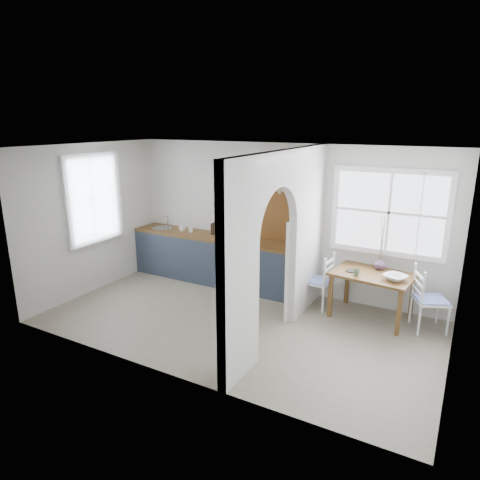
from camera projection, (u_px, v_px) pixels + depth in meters
The scene contains 26 objects.
floor at pixel (237, 322), 6.50m from camera, with size 5.80×3.20×0.01m, color gray.
ceiling at pixel (237, 148), 5.80m from camera, with size 5.80×3.20×0.01m, color silver.
walls at pixel (237, 240), 6.15m from camera, with size 5.81×3.21×2.60m.
partition at pixel (284, 235), 5.83m from camera, with size 0.12×3.20×2.60m.
kitchen_window at pixel (92, 199), 7.39m from camera, with size 0.10×1.16×1.50m, color white, non-canonical shape.
nook_window at pixel (389, 213), 6.54m from camera, with size 1.76×0.10×1.30m, color white, non-canonical shape.
counter at pixel (219, 259), 8.02m from camera, with size 3.50×0.60×0.90m.
sink at pixel (162, 228), 8.48m from camera, with size 0.40×0.40×0.02m, color #AEB2B9.
backsplash at pixel (270, 215), 7.56m from camera, with size 1.65×0.03×0.90m, color brown.
shelf at pixel (269, 178), 7.31m from camera, with size 1.75×0.20×0.21m.
pendant_lamp at pixel (280, 190), 6.89m from camera, with size 0.26×0.26×0.16m, color #EFE5C0.
utensil_rail at pixel (300, 222), 6.58m from camera, with size 0.02×0.02×0.50m, color #AEB2B9.
dining_table at pixel (371, 296), 6.57m from camera, with size 1.16×0.77×0.73m, color brown, non-canonical shape.
chair_left at pixel (317, 280), 6.97m from camera, with size 0.41×0.41×0.91m, color white, non-canonical shape.
chair_right at pixel (431, 299), 6.16m from camera, with size 0.44×0.44×0.95m, color white, non-canonical shape.
kettle at pixel (299, 243), 7.07m from camera, with size 0.18×0.15×0.22m, color white, non-canonical shape.
mug_a at pixel (191, 230), 8.14m from camera, with size 0.11×0.11×0.10m, color white.
mug_b at pixel (182, 228), 8.23m from camera, with size 0.13×0.13×0.11m, color silver.
knife_block at pixel (215, 229), 7.99m from camera, with size 0.10×0.14×0.21m, color black.
jar at pixel (221, 232), 7.88m from camera, with size 0.09×0.09×0.15m, color #978B51.
towel_magenta at pixel (297, 291), 6.98m from camera, with size 0.02×0.03×0.57m, color #A32245.
towel_orange at pixel (296, 293), 6.95m from camera, with size 0.02×0.03×0.49m, color #E34F01.
bowl at pixel (395, 277), 6.20m from camera, with size 0.32×0.32×0.08m, color white.
table_cup at pixel (357, 272), 6.38m from camera, with size 0.10×0.10×0.10m, color #547154.
plate at pixel (352, 271), 6.56m from camera, with size 0.18×0.18×0.01m, color black.
vase at pixel (380, 263), 6.63m from camera, with size 0.18×0.18×0.19m, color #553B5C.
Camera 1 is at (2.90, -5.16, 2.96)m, focal length 32.00 mm.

